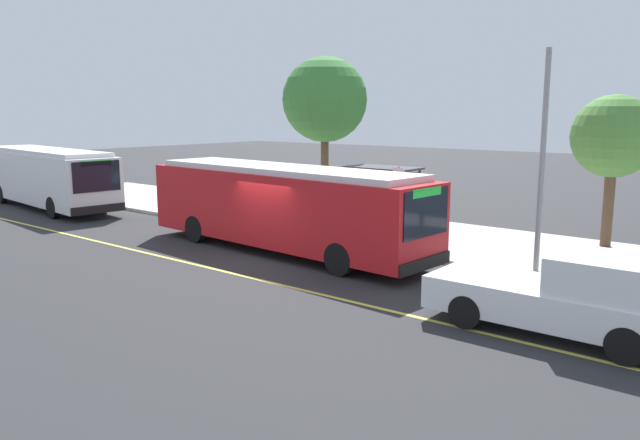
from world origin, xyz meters
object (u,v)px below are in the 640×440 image
transit_bus_main (283,205)px  waiting_bench (389,217)px  transit_bus_second (48,176)px  pickup_truck (565,297)px  route_sign_post (398,196)px

transit_bus_main → waiting_bench: (0.96, 5.18, -0.98)m
transit_bus_second → waiting_bench: size_ratio=7.04×
transit_bus_second → pickup_truck: bearing=-4.5°
transit_bus_second → pickup_truck: size_ratio=2.08×
transit_bus_main → route_sign_post: same height
transit_bus_second → pickup_truck: transit_bus_second is taller
waiting_bench → route_sign_post: (2.16, -2.81, 1.32)m
transit_bus_main → transit_bus_second: (-15.93, -0.16, -0.00)m
pickup_truck → transit_bus_main: bearing=167.7°
transit_bus_main → route_sign_post: size_ratio=4.21×
pickup_truck → waiting_bench: pickup_truck is taller
transit_bus_main → pickup_truck: transit_bus_main is taller
transit_bus_second → route_sign_post: bearing=7.6°
pickup_truck → waiting_bench: bearing=141.5°
pickup_truck → route_sign_post: bearing=147.2°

